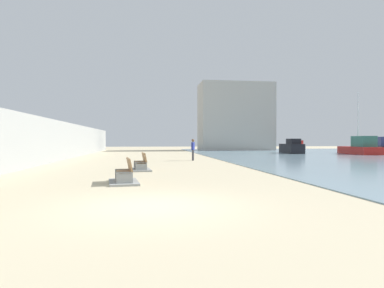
{
  "coord_description": "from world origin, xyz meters",
  "views": [
    {
      "loc": [
        -0.1,
        -8.52,
        1.68
      ],
      "look_at": [
        2.98,
        14.26,
        1.41
      ],
      "focal_mm": 31.25,
      "sensor_mm": 36.0,
      "label": 1
    }
  ],
  "objects_px": {
    "boat_nearest": "(361,147)",
    "boat_outer": "(379,147)",
    "bench_far": "(141,166)",
    "bench_near": "(124,177)",
    "boat_far_right": "(292,147)",
    "person_walking": "(193,148)",
    "boat_far_left": "(298,147)"
  },
  "relations": [
    {
      "from": "bench_near",
      "to": "boat_outer",
      "type": "bearing_deg",
      "value": 41.23
    },
    {
      "from": "bench_far",
      "to": "boat_outer",
      "type": "xyz_separation_m",
      "value": [
        31.3,
        22.44,
        0.55
      ]
    },
    {
      "from": "bench_far",
      "to": "boat_outer",
      "type": "distance_m",
      "value": 38.52
    },
    {
      "from": "boat_far_right",
      "to": "boat_far_left",
      "type": "bearing_deg",
      "value": 60.74
    },
    {
      "from": "boat_far_left",
      "to": "person_walking",
      "type": "bearing_deg",
      "value": -131.61
    },
    {
      "from": "bench_near",
      "to": "bench_far",
      "type": "distance_m",
      "value": 5.49
    },
    {
      "from": "person_walking",
      "to": "boat_far_left",
      "type": "xyz_separation_m",
      "value": [
        19.43,
        21.87,
        -0.4
      ]
    },
    {
      "from": "bench_far",
      "to": "boat_far_left",
      "type": "distance_m",
      "value": 38.3
    },
    {
      "from": "boat_far_right",
      "to": "boat_nearest",
      "type": "relative_size",
      "value": 0.6
    },
    {
      "from": "boat_outer",
      "to": "boat_nearest",
      "type": "bearing_deg",
      "value": -140.62
    },
    {
      "from": "boat_nearest",
      "to": "boat_outer",
      "type": "height_order",
      "value": "boat_nearest"
    },
    {
      "from": "bench_far",
      "to": "boat_far_right",
      "type": "bearing_deg",
      "value": 48.77
    },
    {
      "from": "bench_near",
      "to": "boat_outer",
      "type": "distance_m",
      "value": 42.34
    },
    {
      "from": "boat_nearest",
      "to": "bench_far",
      "type": "bearing_deg",
      "value": -145.32
    },
    {
      "from": "bench_near",
      "to": "boat_far_right",
      "type": "xyz_separation_m",
      "value": [
        18.8,
        26.3,
        0.52
      ]
    },
    {
      "from": "boat_far_right",
      "to": "boat_nearest",
      "type": "height_order",
      "value": "boat_nearest"
    },
    {
      "from": "bench_far",
      "to": "boat_far_left",
      "type": "bearing_deg",
      "value": 52.11
    },
    {
      "from": "person_walking",
      "to": "bench_far",
      "type": "bearing_deg",
      "value": -116.09
    },
    {
      "from": "bench_near",
      "to": "boat_far_left",
      "type": "height_order",
      "value": "boat_far_left"
    },
    {
      "from": "boat_nearest",
      "to": "boat_outer",
      "type": "relative_size",
      "value": 0.97
    },
    {
      "from": "boat_far_right",
      "to": "boat_outer",
      "type": "relative_size",
      "value": 0.58
    },
    {
      "from": "bench_far",
      "to": "boat_nearest",
      "type": "xyz_separation_m",
      "value": [
        25.26,
        17.48,
        0.58
      ]
    },
    {
      "from": "bench_far",
      "to": "bench_near",
      "type": "bearing_deg",
      "value": -95.6
    },
    {
      "from": "person_walking",
      "to": "boat_far_right",
      "type": "bearing_deg",
      "value": 41.39
    },
    {
      "from": "bench_near",
      "to": "boat_far_right",
      "type": "height_order",
      "value": "boat_far_right"
    },
    {
      "from": "boat_far_left",
      "to": "boat_far_right",
      "type": "bearing_deg",
      "value": -119.26
    },
    {
      "from": "person_walking",
      "to": "boat_far_left",
      "type": "height_order",
      "value": "person_walking"
    },
    {
      "from": "bench_near",
      "to": "person_walking",
      "type": "relative_size",
      "value": 1.25
    },
    {
      "from": "bench_near",
      "to": "boat_outer",
      "type": "height_order",
      "value": "boat_outer"
    },
    {
      "from": "bench_near",
      "to": "boat_far_left",
      "type": "relative_size",
      "value": 0.37
    },
    {
      "from": "boat_far_left",
      "to": "bench_far",
      "type": "bearing_deg",
      "value": -127.89
    },
    {
      "from": "boat_outer",
      "to": "bench_near",
      "type": "bearing_deg",
      "value": -138.77
    }
  ]
}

